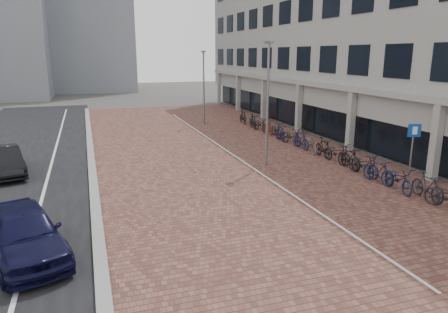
{
  "coord_description": "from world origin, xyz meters",
  "views": [
    {
      "loc": [
        -5.15,
        -9.38,
        5.36
      ],
      "look_at": [
        0.0,
        6.0,
        1.3
      ],
      "focal_mm": 33.15,
      "sensor_mm": 36.0,
      "label": 1
    }
  ],
  "objects": [
    {
      "name": "ground",
      "position": [
        0.0,
        0.0,
        0.0
      ],
      "size": [
        140.0,
        140.0,
        0.0
      ],
      "primitive_type": "plane",
      "color": "#474442",
      "rests_on": "ground"
    },
    {
      "name": "plaza_brick",
      "position": [
        2.0,
        12.0,
        0.01
      ],
      "size": [
        14.5,
        42.0,
        0.04
      ],
      "primitive_type": "cube",
      "color": "brown",
      "rests_on": "ground"
    },
    {
      "name": "street_asphalt",
      "position": [
        -9.0,
        12.0,
        0.01
      ],
      "size": [
        8.0,
        50.0,
        0.03
      ],
      "primitive_type": "cube",
      "color": "black",
      "rests_on": "ground"
    },
    {
      "name": "curb",
      "position": [
        -5.1,
        12.0,
        0.07
      ],
      "size": [
        0.35,
        42.0,
        0.14
      ],
      "primitive_type": "cube",
      "color": "gray",
      "rests_on": "ground"
    },
    {
      "name": "lane_line",
      "position": [
        -7.0,
        12.0,
        0.02
      ],
      "size": [
        0.12,
        44.0,
        0.0
      ],
      "primitive_type": "cube",
      "color": "white",
      "rests_on": "street_asphalt"
    },
    {
      "name": "parking_line",
      "position": [
        2.2,
        12.0,
        0.04
      ],
      "size": [
        0.1,
        30.0,
        0.0
      ],
      "primitive_type": "cube",
      "color": "white",
      "rests_on": "plaza_brick"
    },
    {
      "name": "office_building",
      "position": [
        12.97,
        16.0,
        8.44
      ],
      "size": [
        8.4,
        40.0,
        15.0
      ],
      "color": "#979792",
      "rests_on": "ground"
    },
    {
      "name": "car_navy",
      "position": [
        -6.98,
        1.96,
        0.72
      ],
      "size": [
        2.89,
        4.54,
        1.44
      ],
      "primitive_type": "imported",
      "rotation": [
        0.0,
        0.0,
        0.3
      ],
      "color": "black",
      "rests_on": "ground"
    },
    {
      "name": "car_dark",
      "position": [
        -8.84,
        10.78,
        0.64
      ],
      "size": [
        2.36,
        4.13,
        1.29
      ],
      "primitive_type": "imported",
      "rotation": [
        0.0,
        0.0,
        0.27
      ],
      "color": "black",
      "rests_on": "ground"
    },
    {
      "name": "parking_sign",
      "position": [
        7.5,
        3.91,
        1.74
      ],
      "size": [
        0.52,
        0.2,
        2.57
      ],
      "rotation": [
        0.0,
        0.0,
        -0.31
      ],
      "color": "slate",
      "rests_on": "ground"
    },
    {
      "name": "lamp_near",
      "position": [
        3.02,
        8.53,
        2.92
      ],
      "size": [
        0.12,
        0.12,
        5.85
      ],
      "primitive_type": "cylinder",
      "color": "gray",
      "rests_on": "ground"
    },
    {
      "name": "lamp_far",
      "position": [
        3.44,
        21.12,
        2.74
      ],
      "size": [
        0.12,
        0.12,
        5.49
      ],
      "primitive_type": "cylinder",
      "color": "gray",
      "rests_on": "ground"
    },
    {
      "name": "bike_row",
      "position": [
        6.5,
        10.65,
        0.52
      ],
      "size": [
        1.33,
        21.47,
        1.05
      ],
      "color": "black",
      "rests_on": "ground"
    }
  ]
}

